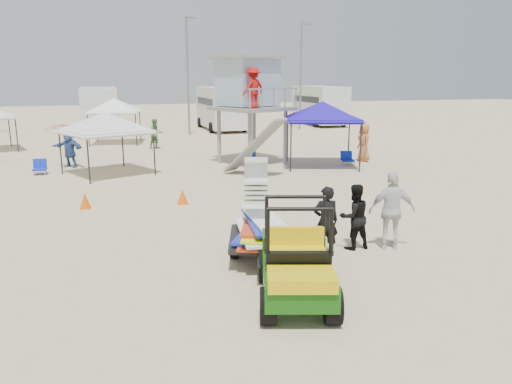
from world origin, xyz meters
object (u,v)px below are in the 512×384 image
object	(u,v)px
canopy_blue	(323,105)
surf_trailer	(258,223)
lifeguard_tower	(249,86)
utility_cart	(296,257)
man_left	(326,221)

from	to	relation	value
canopy_blue	surf_trailer	bearing A→B (deg)	-121.07
lifeguard_tower	utility_cart	bearing A→B (deg)	-103.29
utility_cart	man_left	bearing A→B (deg)	53.21
utility_cart	man_left	world-z (taller)	utility_cart
utility_cart	lifeguard_tower	xyz separation A→B (m)	(3.45, 14.62, 2.71)
surf_trailer	canopy_blue	distance (m)	12.50
surf_trailer	canopy_blue	world-z (taller)	canopy_blue
surf_trailer	canopy_blue	xyz separation A→B (m)	(6.37, 10.57, 1.97)
utility_cart	surf_trailer	world-z (taller)	surf_trailer
man_left	canopy_blue	world-z (taller)	canopy_blue
lifeguard_tower	man_left	bearing A→B (deg)	-98.73
man_left	canopy_blue	distance (m)	12.06
surf_trailer	utility_cart	bearing A→B (deg)	-90.10
surf_trailer	man_left	world-z (taller)	surf_trailer
utility_cart	lifeguard_tower	distance (m)	15.26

